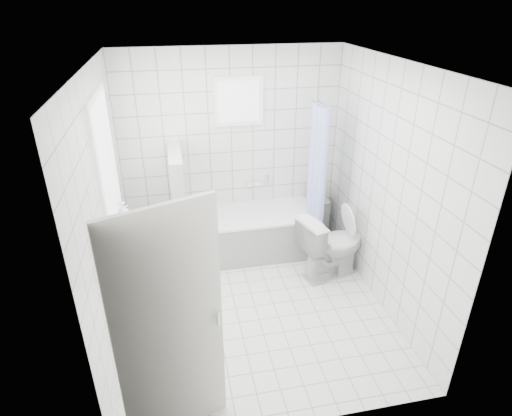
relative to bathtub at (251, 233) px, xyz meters
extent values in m
plane|color=white|center=(-0.17, -1.12, -0.29)|extent=(3.00, 3.00, 0.00)
plane|color=white|center=(-0.17, -1.12, 2.31)|extent=(3.00, 3.00, 0.00)
cube|color=white|center=(-0.17, 0.38, 1.01)|extent=(2.80, 0.02, 2.60)
cube|color=white|center=(-0.17, -2.62, 1.01)|extent=(2.80, 0.02, 2.60)
cube|color=white|center=(-1.57, -1.12, 1.01)|extent=(0.02, 3.00, 2.60)
cube|color=white|center=(1.23, -1.12, 1.01)|extent=(0.02, 3.00, 2.60)
cube|color=white|center=(-1.53, -0.82, 1.31)|extent=(0.01, 0.90, 1.40)
cube|color=white|center=(-0.07, 0.33, 1.66)|extent=(0.50, 0.01, 0.50)
cube|color=white|center=(-1.48, -0.82, 0.57)|extent=(0.18, 1.02, 0.08)
cube|color=silver|center=(-1.05, -2.47, 0.71)|extent=(0.76, 0.32, 2.00)
cube|color=white|center=(0.00, 0.00, -0.02)|extent=(1.65, 0.75, 0.55)
cube|color=white|center=(0.00, 0.00, 0.27)|extent=(1.67, 0.77, 0.03)
cube|color=white|center=(-0.90, -0.05, 0.46)|extent=(0.15, 0.85, 1.50)
cube|color=white|center=(0.95, 0.25, -0.02)|extent=(0.40, 0.24, 0.55)
imported|color=white|center=(0.86, -0.71, 0.12)|extent=(0.90, 0.66, 0.83)
cylinder|color=silver|center=(0.78, -0.02, 1.71)|extent=(0.02, 0.80, 0.02)
cube|color=silver|center=(0.10, 0.33, 0.56)|extent=(0.18, 0.06, 0.06)
imported|color=#BCBBC1|center=(-1.47, -0.72, 0.77)|extent=(0.14, 0.14, 0.33)
imported|color=#B85CB1|center=(-1.47, -0.51, 0.70)|extent=(0.11, 0.11, 0.18)
imported|color=#C74D77|center=(-1.47, -1.20, 0.78)|extent=(0.15, 0.15, 0.33)
imported|color=#329CE2|center=(-1.47, -1.03, 0.70)|extent=(0.11, 0.11, 0.18)
imported|color=silver|center=(-1.47, -0.88, 0.69)|extent=(0.17, 0.17, 0.15)
cylinder|color=#1635B3|center=(0.99, 0.26, 0.37)|extent=(0.06, 0.06, 0.22)
cylinder|color=red|center=(0.88, 0.29, 0.38)|extent=(0.06, 0.06, 0.24)
cylinder|color=yellow|center=(1.01, 0.19, 0.39)|extent=(0.06, 0.06, 0.27)
camera|label=1|loc=(-0.91, -4.83, 2.85)|focal=30.00mm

